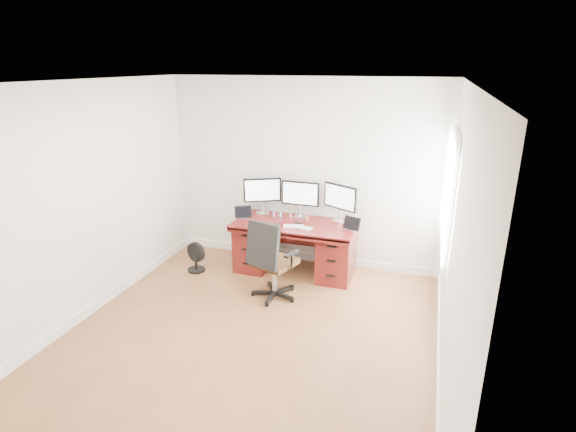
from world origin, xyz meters
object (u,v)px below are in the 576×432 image
(keyboard, at_px, (294,226))
(floor_fan, at_px, (196,257))
(desk, at_px, (295,245))
(office_chair, at_px, (272,273))
(monitor_center, at_px, (300,195))

(keyboard, bearing_deg, floor_fan, 175.49)
(desk, height_order, keyboard, keyboard)
(floor_fan, bearing_deg, office_chair, -1.32)
(desk, xyz_separation_m, floor_fan, (-1.36, -0.44, -0.19))
(desk, height_order, floor_fan, desk)
(desk, distance_m, keyboard, 0.40)
(floor_fan, relative_size, monitor_center, 0.79)
(floor_fan, xyz_separation_m, keyboard, (1.40, 0.25, 0.55))
(office_chair, xyz_separation_m, floor_fan, (-1.31, 0.40, -0.14))
(desk, distance_m, office_chair, 0.84)
(office_chair, bearing_deg, floor_fan, -178.10)
(office_chair, bearing_deg, monitor_center, 106.03)
(office_chair, relative_size, floor_fan, 2.44)
(floor_fan, bearing_deg, desk, 33.33)
(office_chair, bearing_deg, desk, 105.27)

